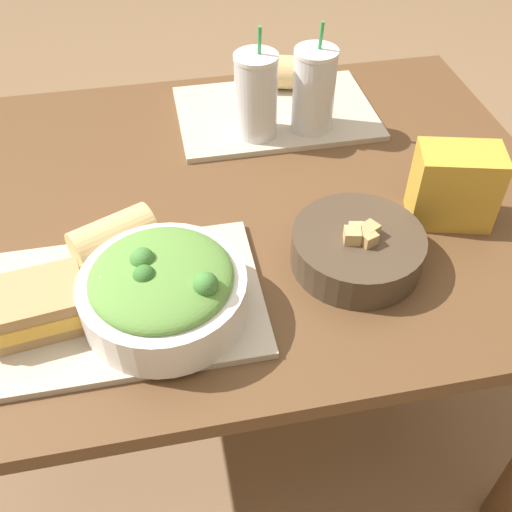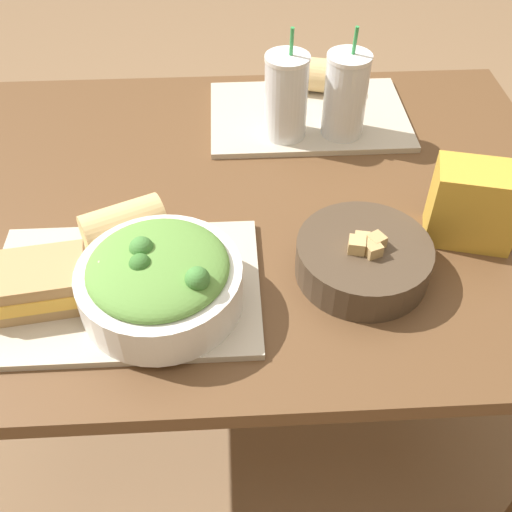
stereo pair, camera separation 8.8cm
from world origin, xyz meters
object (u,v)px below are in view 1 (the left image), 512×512
Objects in this scene: baguette_near at (115,238)px; chip_bag at (454,186)px; soup_bowl at (357,248)px; drink_cup_red at (314,93)px; drink_cup_dark at (256,98)px; baguette_far at (275,72)px; sandwich_near at (35,307)px; salad_bowl at (163,289)px.

baguette_near is 0.96× the size of chip_bag.
soup_bowl is 0.39m from drink_cup_red.
soup_bowl is at bearing -94.08° from drink_cup_red.
drink_cup_dark and drink_cup_red have the same top height.
baguette_near and baguette_far have the same top height.
sandwich_near is 0.76m from baguette_far.
baguette_near is 1.07× the size of baguette_far.
salad_bowl is at bearing -116.82° from drink_cup_dark.
soup_bowl is at bearing -126.50° from baguette_near.
drink_cup_red is at bearing 31.14° from sandwich_near.
chip_bag is (0.20, -0.48, 0.02)m from baguette_far.
baguette_near is (-0.06, 0.13, -0.01)m from salad_bowl.
drink_cup_dark is 1.45× the size of chip_bag.
sandwich_near is 1.08× the size of baguette_near.
chip_bag is (0.16, -0.30, -0.02)m from drink_cup_red.
baguette_far is at bearing 127.21° from chip_bag.
baguette_near is at bearing 116.01° from salad_bowl.
baguette_far reaches higher than sandwich_near.
sandwich_near is at bearing -133.68° from drink_cup_dark.
chip_bag is (0.56, -0.00, 0.02)m from baguette_near.
soup_bowl is 0.49m from sandwich_near.
baguette_far is at bearing 43.20° from sandwich_near.
chip_bag is (0.28, -0.30, -0.02)m from drink_cup_dark.
chip_bag reaches higher than baguette_near.
baguette_near reaches higher than sandwich_near.
drink_cup_red reaches higher than baguette_near.
soup_bowl is at bearing -164.14° from baguette_far.
baguette_near is 0.50m from drink_cup_red.
baguette_far is 0.52m from chip_bag.
drink_cup_dark is at bearing 63.18° from salad_bowl.
baguette_far is (-0.01, 0.55, 0.02)m from soup_bowl.
drink_cup_dark is at bearing 146.81° from chip_bag.
salad_bowl is 0.31m from soup_bowl.
drink_cup_dark is (0.40, 0.42, 0.05)m from sandwich_near.
drink_cup_dark is at bearing 102.97° from soup_bowl.
chip_bag is (0.50, 0.13, 0.01)m from salad_bowl.
baguette_near is at bearing 157.53° from baguette_far.
drink_cup_dark is at bearing 38.33° from sandwich_near.
salad_bowl reaches higher than baguette_near.
soup_bowl is 0.39m from drink_cup_dark.
drink_cup_red is (0.33, 0.43, 0.03)m from salad_bowl.
drink_cup_dark is 1.00× the size of drink_cup_red.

